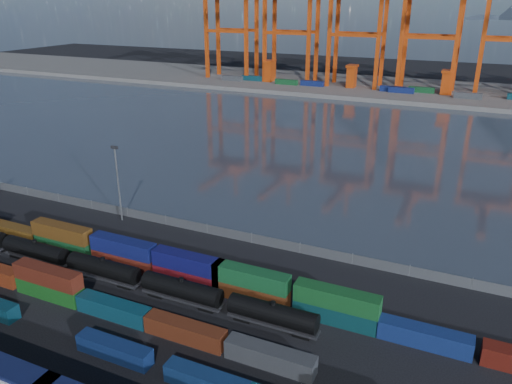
% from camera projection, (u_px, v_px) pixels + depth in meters
% --- Properties ---
extents(ground, '(700.00, 700.00, 0.00)m').
position_uv_depth(ground, '(172.00, 322.00, 74.05)').
color(ground, black).
rests_on(ground, ground).
extents(harbor_water, '(700.00, 700.00, 0.00)m').
position_uv_depth(harbor_water, '(351.00, 144.00, 162.86)').
color(harbor_water, '#2F3845').
rests_on(harbor_water, ground).
extents(far_quay, '(700.00, 70.00, 2.00)m').
position_uv_depth(far_quay, '(404.00, 90.00, 251.31)').
color(far_quay, '#514F4C').
rests_on(far_quay, ground).
extents(container_row_mid, '(141.29, 2.50, 5.33)m').
position_uv_depth(container_row_mid, '(60.00, 291.00, 78.76)').
color(container_row_mid, '#3C3E40').
rests_on(container_row_mid, ground).
extents(container_row_north, '(130.29, 2.58, 5.50)m').
position_uv_depth(container_row_north, '(148.00, 261.00, 86.13)').
color(container_row_north, navy).
rests_on(container_row_north, ground).
extents(tanker_string, '(91.47, 3.00, 4.30)m').
position_uv_depth(tanker_string, '(69.00, 260.00, 87.14)').
color(tanker_string, black).
rests_on(tanker_string, ground).
extents(waterfront_fence, '(160.12, 0.12, 2.20)m').
position_uv_depth(waterfront_fence, '(252.00, 238.00, 97.37)').
color(waterfront_fence, '#595B5E').
rests_on(waterfront_fence, ground).
extents(yard_light_mast, '(1.60, 0.40, 16.60)m').
position_uv_depth(yard_light_mast, '(118.00, 180.00, 104.25)').
color(yard_light_mast, slate).
rests_on(yard_light_mast, ground).
extents(quay_containers, '(172.58, 10.99, 2.60)m').
position_uv_depth(quay_containers, '(377.00, 88.00, 242.43)').
color(quay_containers, navy).
rests_on(quay_containers, far_quay).
extents(straddle_carriers, '(140.00, 7.00, 11.10)m').
position_uv_depth(straddle_carriers, '(397.00, 78.00, 241.32)').
color(straddle_carriers, '#CD410E').
rests_on(straddle_carriers, far_quay).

